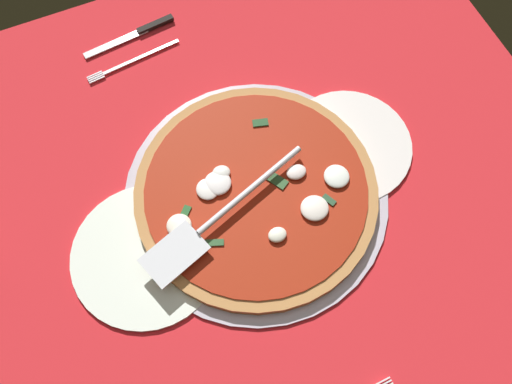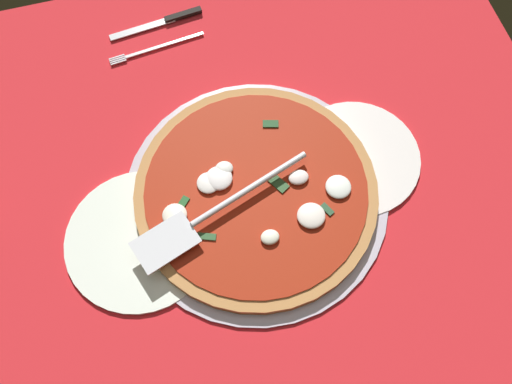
% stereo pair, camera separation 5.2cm
% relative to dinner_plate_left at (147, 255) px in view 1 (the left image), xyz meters
% --- Properties ---
extents(ground_plane, '(1.09, 1.09, 0.01)m').
position_rel_dinner_plate_left_xyz_m(ground_plane, '(0.21, -0.01, -0.01)').
color(ground_plane, red).
extents(checker_pattern, '(1.09, 1.09, 0.00)m').
position_rel_dinner_plate_left_xyz_m(checker_pattern, '(0.21, -0.01, -0.01)').
color(checker_pattern, white).
rests_on(checker_pattern, ground_plane).
extents(pizza_pan, '(0.44, 0.44, 0.01)m').
position_rel_dinner_plate_left_xyz_m(pizza_pan, '(0.20, 0.03, -0.00)').
color(pizza_pan, '#B5AEC0').
rests_on(pizza_pan, ground_plane).
extents(dinner_plate_left, '(0.24, 0.24, 0.01)m').
position_rel_dinner_plate_left_xyz_m(dinner_plate_left, '(0.00, 0.00, 0.00)').
color(dinner_plate_left, white).
rests_on(dinner_plate_left, ground_plane).
extents(dinner_plate_right, '(0.22, 0.22, 0.01)m').
position_rel_dinner_plate_left_xyz_m(dinner_plate_right, '(0.38, 0.05, 0.00)').
color(dinner_plate_right, white).
rests_on(dinner_plate_right, ground_plane).
extents(pizza, '(0.40, 0.40, 0.03)m').
position_rel_dinner_plate_left_xyz_m(pizza, '(0.20, 0.03, 0.01)').
color(pizza, '#BA7E46').
rests_on(pizza, pizza_pan).
extents(pizza_server, '(0.31, 0.14, 0.01)m').
position_rel_dinner_plate_left_xyz_m(pizza_server, '(0.12, -0.00, 0.04)').
color(pizza_server, silver).
rests_on(pizza_server, pizza).
extents(place_setting_far, '(0.21, 0.14, 0.01)m').
position_rel_dinner_plate_left_xyz_m(place_setting_far, '(0.11, 0.40, -0.00)').
color(place_setting_far, white).
rests_on(place_setting_far, ground_plane).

